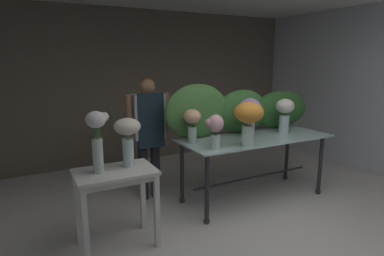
{
  "coord_description": "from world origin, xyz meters",
  "views": [
    {
      "loc": [
        -2.08,
        -1.7,
        1.78
      ],
      "look_at": [
        -0.47,
        1.36,
        1.05
      ],
      "focal_mm": 30.32,
      "sensor_mm": 36.0,
      "label": 1
    }
  ],
  "objects_px": {
    "side_table_white": "(116,182)",
    "vase_cream_lisianthus_tall": "(128,135)",
    "vase_sunset_carnations": "(249,117)",
    "vase_white_roses_tall": "(97,136)",
    "vase_lilac_anemones": "(250,113)",
    "display_table_glass": "(254,147)",
    "florist": "(148,126)",
    "vase_blush_peonies": "(215,128)",
    "vase_ivory_snapdragons": "(285,112)",
    "vase_peach_lilies": "(192,122)"
  },
  "relations": [
    {
      "from": "side_table_white",
      "to": "vase_cream_lisianthus_tall",
      "type": "relative_size",
      "value": 1.61
    },
    {
      "from": "vase_lilac_anemones",
      "to": "vase_white_roses_tall",
      "type": "xyz_separation_m",
      "value": [
        -1.9,
        -0.26,
        -0.03
      ]
    },
    {
      "from": "side_table_white",
      "to": "vase_blush_peonies",
      "type": "bearing_deg",
      "value": 1.16
    },
    {
      "from": "vase_lilac_anemones",
      "to": "display_table_glass",
      "type": "bearing_deg",
      "value": 3.32
    },
    {
      "from": "display_table_glass",
      "to": "vase_ivory_snapdragons",
      "type": "height_order",
      "value": "vase_ivory_snapdragons"
    },
    {
      "from": "vase_white_roses_tall",
      "to": "vase_peach_lilies",
      "type": "bearing_deg",
      "value": 17.24
    },
    {
      "from": "vase_ivory_snapdragons",
      "to": "vase_sunset_carnations",
      "type": "relative_size",
      "value": 0.91
    },
    {
      "from": "vase_cream_lisianthus_tall",
      "to": "display_table_glass",
      "type": "bearing_deg",
      "value": 7.31
    },
    {
      "from": "vase_ivory_snapdragons",
      "to": "vase_lilac_anemones",
      "type": "distance_m",
      "value": 0.58
    },
    {
      "from": "display_table_glass",
      "to": "side_table_white",
      "type": "xyz_separation_m",
      "value": [
        -1.85,
        -0.27,
        -0.04
      ]
    },
    {
      "from": "display_table_glass",
      "to": "vase_lilac_anemones",
      "type": "relative_size",
      "value": 3.95
    },
    {
      "from": "vase_lilac_anemones",
      "to": "vase_cream_lisianthus_tall",
      "type": "relative_size",
      "value": 1.04
    },
    {
      "from": "vase_lilac_anemones",
      "to": "vase_sunset_carnations",
      "type": "height_order",
      "value": "vase_sunset_carnations"
    },
    {
      "from": "display_table_glass",
      "to": "vase_ivory_snapdragons",
      "type": "xyz_separation_m",
      "value": [
        0.48,
        -0.01,
        0.41
      ]
    },
    {
      "from": "display_table_glass",
      "to": "vase_ivory_snapdragons",
      "type": "distance_m",
      "value": 0.63
    },
    {
      "from": "vase_ivory_snapdragons",
      "to": "vase_cream_lisianthus_tall",
      "type": "bearing_deg",
      "value": -174.49
    },
    {
      "from": "florist",
      "to": "vase_cream_lisianthus_tall",
      "type": "height_order",
      "value": "florist"
    },
    {
      "from": "display_table_glass",
      "to": "vase_white_roses_tall",
      "type": "relative_size",
      "value": 3.42
    },
    {
      "from": "vase_sunset_carnations",
      "to": "vase_white_roses_tall",
      "type": "bearing_deg",
      "value": 178.39
    },
    {
      "from": "florist",
      "to": "side_table_white",
      "type": "bearing_deg",
      "value": -126.57
    },
    {
      "from": "display_table_glass",
      "to": "vase_peach_lilies",
      "type": "distance_m",
      "value": 0.93
    },
    {
      "from": "vase_sunset_carnations",
      "to": "florist",
      "type": "bearing_deg",
      "value": 131.37
    },
    {
      "from": "display_table_glass",
      "to": "side_table_white",
      "type": "bearing_deg",
      "value": -171.79
    },
    {
      "from": "vase_sunset_carnations",
      "to": "vase_lilac_anemones",
      "type": "bearing_deg",
      "value": 50.96
    },
    {
      "from": "side_table_white",
      "to": "vase_cream_lisianthus_tall",
      "type": "xyz_separation_m",
      "value": [
        0.15,
        0.05,
        0.43
      ]
    },
    {
      "from": "vase_lilac_anemones",
      "to": "vase_cream_lisianthus_tall",
      "type": "xyz_separation_m",
      "value": [
        -1.6,
        -0.21,
        -0.06
      ]
    },
    {
      "from": "florist",
      "to": "vase_sunset_carnations",
      "type": "relative_size",
      "value": 3.14
    },
    {
      "from": "side_table_white",
      "to": "vase_lilac_anemones",
      "type": "distance_m",
      "value": 1.84
    },
    {
      "from": "vase_ivory_snapdragons",
      "to": "vase_blush_peonies",
      "type": "bearing_deg",
      "value": -169.01
    },
    {
      "from": "display_table_glass",
      "to": "side_table_white",
      "type": "height_order",
      "value": "display_table_glass"
    },
    {
      "from": "vase_sunset_carnations",
      "to": "vase_cream_lisianthus_tall",
      "type": "xyz_separation_m",
      "value": [
        -1.36,
        0.09,
        -0.08
      ]
    },
    {
      "from": "florist",
      "to": "vase_blush_peonies",
      "type": "distance_m",
      "value": 0.99
    },
    {
      "from": "vase_cream_lisianthus_tall",
      "to": "vase_white_roses_tall",
      "type": "bearing_deg",
      "value": -170.89
    },
    {
      "from": "florist",
      "to": "vase_ivory_snapdragons",
      "type": "relative_size",
      "value": 3.45
    },
    {
      "from": "florist",
      "to": "vase_white_roses_tall",
      "type": "bearing_deg",
      "value": -132.13
    },
    {
      "from": "display_table_glass",
      "to": "florist",
      "type": "distance_m",
      "value": 1.37
    },
    {
      "from": "display_table_glass",
      "to": "vase_sunset_carnations",
      "type": "bearing_deg",
      "value": -138.04
    },
    {
      "from": "vase_sunset_carnations",
      "to": "vase_white_roses_tall",
      "type": "xyz_separation_m",
      "value": [
        -1.65,
        0.05,
        -0.04
      ]
    },
    {
      "from": "vase_sunset_carnations",
      "to": "display_table_glass",
      "type": "bearing_deg",
      "value": 41.96
    },
    {
      "from": "vase_blush_peonies",
      "to": "vase_sunset_carnations",
      "type": "xyz_separation_m",
      "value": [
        0.39,
        -0.07,
        0.1
      ]
    },
    {
      "from": "florist",
      "to": "vase_peach_lilies",
      "type": "xyz_separation_m",
      "value": [
        0.33,
        -0.54,
        0.11
      ]
    },
    {
      "from": "vase_ivory_snapdragons",
      "to": "vase_white_roses_tall",
      "type": "xyz_separation_m",
      "value": [
        -2.47,
        -0.26,
        0.01
      ]
    },
    {
      "from": "florist",
      "to": "vase_peach_lilies",
      "type": "relative_size",
      "value": 3.93
    },
    {
      "from": "vase_lilac_anemones",
      "to": "florist",
      "type": "bearing_deg",
      "value": 149.36
    },
    {
      "from": "vase_peach_lilies",
      "to": "vase_cream_lisianthus_tall",
      "type": "xyz_separation_m",
      "value": [
        -0.86,
        -0.31,
        0.0
      ]
    },
    {
      "from": "display_table_glass",
      "to": "vase_white_roses_tall",
      "type": "height_order",
      "value": "vase_white_roses_tall"
    },
    {
      "from": "florist",
      "to": "vase_blush_peonies",
      "type": "relative_size",
      "value": 4.15
    },
    {
      "from": "vase_ivory_snapdragons",
      "to": "vase_sunset_carnations",
      "type": "height_order",
      "value": "vase_sunset_carnations"
    },
    {
      "from": "vase_white_roses_tall",
      "to": "vase_lilac_anemones",
      "type": "bearing_deg",
      "value": 7.79
    },
    {
      "from": "florist",
      "to": "vase_ivory_snapdragons",
      "type": "xyz_separation_m",
      "value": [
        1.66,
        -0.64,
        0.15
      ]
    }
  ]
}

